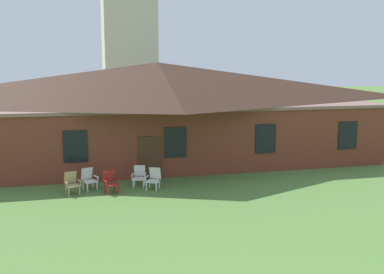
{
  "coord_description": "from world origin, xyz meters",
  "views": [
    {
      "loc": [
        -4.51,
        -7.1,
        5.49
      ],
      "look_at": [
        -0.57,
        8.78,
        2.92
      ],
      "focal_mm": 42.73,
      "sensor_mm": 36.0,
      "label": 1
    }
  ],
  "objects": [
    {
      "name": "lawn_chair_near_door",
      "position": [
        -4.21,
        13.26,
        0.5
      ],
      "size": [
        0.79,
        0.83,
        0.96
      ],
      "color": "white",
      "rests_on": "ground"
    },
    {
      "name": "lawn_chair_left_end",
      "position": [
        -3.31,
        12.48,
        0.5
      ],
      "size": [
        0.75,
        0.8,
        0.96
      ],
      "color": "maroon",
      "rests_on": "ground"
    },
    {
      "name": "lawn_chair_by_porch",
      "position": [
        -4.94,
        12.69,
        0.5
      ],
      "size": [
        0.75,
        0.8,
        0.96
      ],
      "color": "tan",
      "rests_on": "ground"
    },
    {
      "name": "brick_building",
      "position": [
        -0.0,
        19.51,
        2.89
      ],
      "size": [
        24.7,
        10.4,
        5.66
      ],
      "color": "brown",
      "rests_on": "ground"
    },
    {
      "name": "lawn_chair_right_end",
      "position": [
        -1.38,
        12.61,
        0.5
      ],
      "size": [
        0.82,
        0.85,
        0.96
      ],
      "color": "silver",
      "rests_on": "ground"
    },
    {
      "name": "dome_tower",
      "position": [
        0.28,
        36.87,
        8.35
      ],
      "size": [
        5.18,
        5.18,
        18.34
      ],
      "color": "beige",
      "rests_on": "ground"
    },
    {
      "name": "lawn_chair_middle",
      "position": [
        -1.95,
        13.24,
        0.5
      ],
      "size": [
        0.74,
        0.78,
        0.96
      ],
      "color": "silver",
      "rests_on": "ground"
    }
  ]
}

